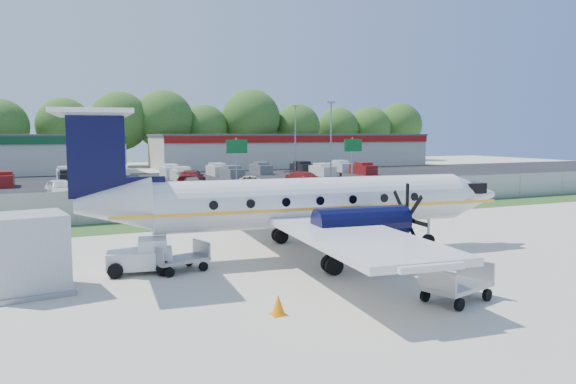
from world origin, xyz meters
name	(u,v)px	position (x,y,z in m)	size (l,w,h in m)	color
ground	(345,258)	(0.00, 0.00, 0.00)	(170.00, 170.00, 0.00)	beige
grass_verge	(249,219)	(0.00, 12.00, 0.01)	(170.00, 4.00, 0.02)	#2D561E
access_road	(216,206)	(0.00, 19.00, 0.01)	(170.00, 8.00, 0.02)	black
parking_lot	(159,183)	(0.00, 40.00, 0.01)	(170.00, 32.00, 0.02)	black
perimeter_fence	(238,200)	(0.00, 14.00, 1.00)	(120.00, 0.06, 1.99)	gray
building_east	(292,150)	(26.00, 61.98, 2.63)	(44.40, 12.40, 5.24)	beige
sign_left	(95,157)	(-8.00, 22.91, 3.61)	(1.80, 0.26, 5.00)	gray
sign_mid	(237,155)	(3.00, 22.91, 3.61)	(1.80, 0.26, 5.00)	gray
sign_right	(353,153)	(14.00, 22.91, 3.61)	(1.80, 0.26, 5.00)	gray
light_pole_ne	(331,134)	(20.00, 38.00, 5.23)	(0.90, 0.35, 9.09)	gray
light_pole_se	(295,134)	(20.00, 48.00, 5.23)	(0.90, 0.35, 9.09)	gray
tree_line	(117,166)	(0.00, 74.00, 0.00)	(112.00, 6.00, 14.00)	#305B1B
aircraft	(305,202)	(-1.43, 1.01, 2.40)	(20.18, 19.86, 6.21)	silver
pushback_tug	(143,256)	(-8.40, 1.05, 0.63)	(2.66, 2.14, 1.31)	silver
baggage_cart_near	(179,259)	(-7.09, 0.59, 0.51)	(2.35, 1.76, 1.10)	gray
baggage_cart_far	(457,284)	(0.10, -6.94, 0.55)	(2.56, 1.94, 1.19)	gray
service_container	(30,256)	(-12.35, -0.21, 1.26)	(2.75, 2.75, 2.69)	#B3B6BA
cone_port_wing	(278,305)	(-5.65, -5.83, 0.29)	(0.43, 0.43, 0.62)	orange
cone_starboard_wing	(207,211)	(-1.92, 14.76, 0.29)	(0.43, 0.43, 0.61)	orange
road_car_west	(3,223)	(-13.98, 16.69, 0.00)	(2.84, 6.15, 1.71)	silver
road_car_mid	(213,204)	(0.21, 20.38, 0.00)	(2.01, 4.99, 1.70)	silver
road_car_east	(529,191)	(29.71, 17.29, 0.00)	(1.68, 4.83, 1.59)	black
parked_car_a	(61,199)	(-10.29, 28.78, 0.00)	(1.94, 4.83, 1.64)	silver
parked_car_b	(119,197)	(-5.68, 28.38, 0.00)	(2.36, 5.80, 1.68)	navy
parked_car_c	(193,192)	(0.94, 29.28, 0.00)	(1.72, 4.28, 1.46)	#595B5E
parked_car_d	(250,190)	(6.31, 28.79, 0.00)	(2.24, 4.87, 1.35)	beige
parked_car_e	(306,188)	(12.26, 28.95, 0.00)	(2.21, 5.43, 1.58)	maroon
parked_car_f	(90,191)	(-7.50, 34.56, 0.00)	(1.89, 4.69, 1.60)	black
parked_car_g	(192,187)	(2.14, 34.39, 0.00)	(2.39, 5.88, 1.71)	maroon
far_parking_rows	(150,180)	(0.00, 45.00, 0.00)	(56.00, 10.00, 1.60)	gray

